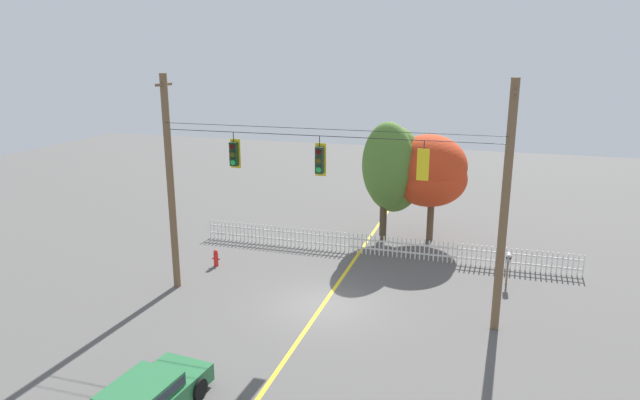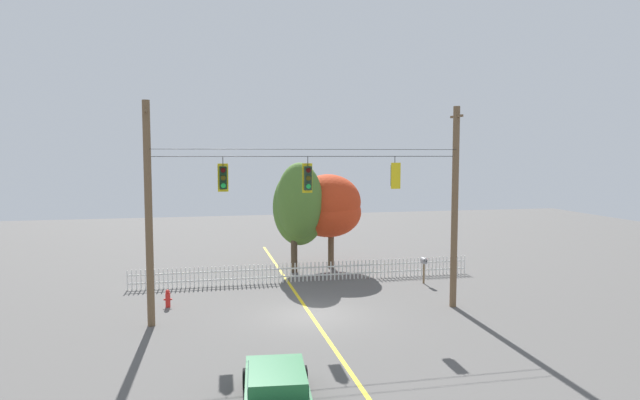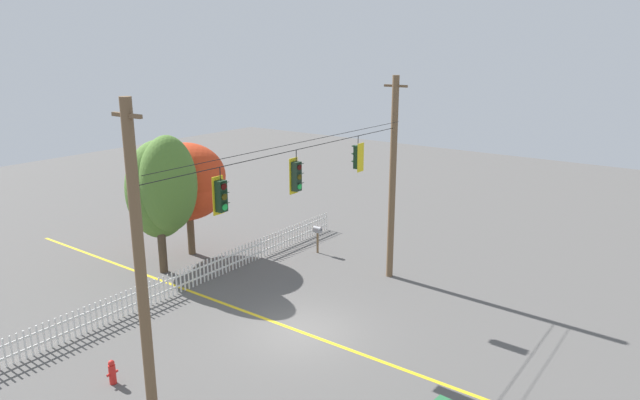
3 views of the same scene
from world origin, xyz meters
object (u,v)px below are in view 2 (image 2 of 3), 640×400
at_px(traffic_signal_westbound_side, 223,178).
at_px(traffic_signal_eastbound_side, 395,176).
at_px(autumn_maple_mid, 328,207).
at_px(parked_car, 277,388).
at_px(traffic_signal_southbound_primary, 308,178).
at_px(autumn_maple_near_fence, 300,205).
at_px(fire_hydrant, 168,299).
at_px(roadside_mailbox, 424,262).

relative_size(traffic_signal_westbound_side, traffic_signal_eastbound_side, 1.03).
bearing_deg(traffic_signal_eastbound_side, traffic_signal_westbound_side, 179.86).
height_order(traffic_signal_westbound_side, autumn_maple_mid, traffic_signal_westbound_side).
xyz_separation_m(traffic_signal_westbound_side, parked_car, (1.03, -8.41, -5.41)).
distance_m(traffic_signal_westbound_side, traffic_signal_southbound_primary, 3.54).
bearing_deg(autumn_maple_near_fence, traffic_signal_southbound_primary, -97.91).
distance_m(parked_car, fire_hydrant, 11.60).
bearing_deg(autumn_maple_near_fence, traffic_signal_westbound_side, -118.33).
xyz_separation_m(traffic_signal_eastbound_side, fire_hydrant, (-9.89, 2.68, -5.63)).
xyz_separation_m(traffic_signal_westbound_side, roadside_mailbox, (10.79, 4.49, -4.86)).
bearing_deg(roadside_mailbox, autumn_maple_near_fence, 144.04).
height_order(traffic_signal_eastbound_side, autumn_maple_near_fence, traffic_signal_eastbound_side).
bearing_deg(autumn_maple_mid, autumn_maple_near_fence, -160.36).
distance_m(autumn_maple_near_fence, parked_car, 17.99).
distance_m(parked_car, roadside_mailbox, 16.18).
bearing_deg(autumn_maple_near_fence, fire_hydrant, -139.42).
distance_m(traffic_signal_westbound_side, autumn_maple_near_fence, 10.25).
xyz_separation_m(traffic_signal_southbound_primary, autumn_maple_near_fence, (1.23, 8.85, -1.94)).
bearing_deg(roadside_mailbox, parked_car, -127.12).
xyz_separation_m(autumn_maple_mid, parked_car, (-5.62, -17.93, -3.16)).
relative_size(traffic_signal_eastbound_side, roadside_mailbox, 1.00).
xyz_separation_m(traffic_signal_eastbound_side, autumn_maple_near_fence, (-2.66, 8.87, -2.02)).
relative_size(traffic_signal_southbound_primary, autumn_maple_mid, 0.27).
bearing_deg(autumn_maple_mid, roadside_mailbox, -50.63).
bearing_deg(traffic_signal_westbound_side, fire_hydrant, 132.79).
bearing_deg(traffic_signal_eastbound_side, roadside_mailbox, 53.29).
relative_size(traffic_signal_southbound_primary, roadside_mailbox, 1.10).
distance_m(traffic_signal_westbound_side, traffic_signal_eastbound_side, 7.43).
bearing_deg(fire_hydrant, traffic_signal_eastbound_side, -15.14).
relative_size(autumn_maple_mid, parked_car, 1.31).
bearing_deg(traffic_signal_southbound_primary, fire_hydrant, 156.12).
xyz_separation_m(autumn_maple_near_fence, fire_hydrant, (-7.23, -6.19, -3.61)).
bearing_deg(autumn_maple_near_fence, autumn_maple_mid, 19.64).
bearing_deg(traffic_signal_westbound_side, autumn_maple_mid, 55.05).
height_order(traffic_signal_westbound_side, traffic_signal_eastbound_side, same).
xyz_separation_m(traffic_signal_westbound_side, fire_hydrant, (-2.46, 2.66, -5.61)).
bearing_deg(traffic_signal_southbound_primary, autumn_maple_near_fence, 82.09).
distance_m(traffic_signal_eastbound_side, roadside_mailbox, 7.44).
relative_size(parked_car, roadside_mailbox, 3.12).
relative_size(autumn_maple_mid, roadside_mailbox, 4.08).
relative_size(parked_car, fire_hydrant, 5.40).
relative_size(traffic_signal_eastbound_side, fire_hydrant, 1.74).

